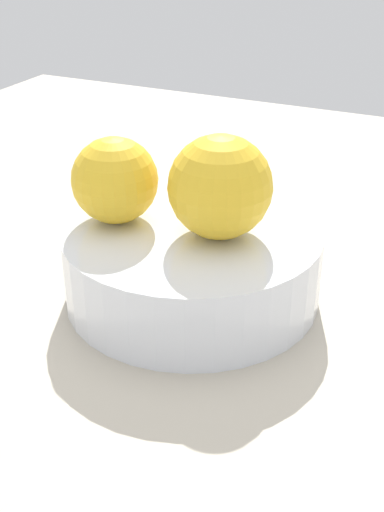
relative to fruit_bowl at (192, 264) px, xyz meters
The scene contains 4 objects.
ground_plane 3.85cm from the fruit_bowl, ahead, with size 110.00×110.00×2.00cm, color #BCB29E.
fruit_bowl is the anchor object (origin of this frame).
orange_in_bowl_0 8.82cm from the fruit_bowl, 100.22° to the left, with size 6.64×6.64×6.64cm, color yellow.
orange_in_bowl_1 7.30cm from the fruit_bowl, 80.45° to the right, with size 7.67×7.67×7.67cm, color yellow.
Camera 1 is at (-40.80, -19.12, 28.44)cm, focal length 46.45 mm.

